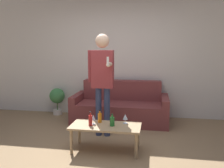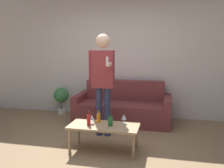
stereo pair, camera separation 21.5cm
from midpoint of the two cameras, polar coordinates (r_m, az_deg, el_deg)
The scene contains 11 objects.
ground_plane at distance 3.77m, azimuth -5.65°, elevation -16.12°, with size 16.00×16.00×0.00m, color #997A56.
wall_back at distance 5.61m, azimuth 0.21°, elevation 6.40°, with size 8.00×0.06×2.70m.
couch at distance 5.26m, azimuth 0.79°, elevation -5.37°, with size 1.96×0.87×0.84m.
coffee_table at distance 3.82m, azimuth -3.11°, elevation -10.07°, with size 1.05×0.50×0.40m.
bottle_orange at distance 3.92m, azimuth -4.47°, elevation -7.66°, with size 0.06×0.06×0.20m.
bottle_green at distance 3.78m, azimuth -6.61°, elevation -8.22°, with size 0.06×0.06×0.22m.
bottle_dark at distance 3.75m, azimuth -1.62°, elevation -8.50°, with size 0.07×0.07×0.18m.
wine_glass_near at distance 3.84m, azimuth -5.90°, elevation -7.70°, with size 0.07×0.07×0.15m.
wine_glass_far at distance 3.86m, azimuth 1.43°, elevation -7.58°, with size 0.08×0.08×0.15m.
person_standing_front at distance 4.29m, azimuth -3.68°, elevation 2.05°, with size 0.44×0.44×1.78m.
potted_plant at distance 5.90m, azimuth -13.45°, elevation -3.01°, with size 0.35×0.35×0.61m.
Camera 1 is at (0.82, -3.31, 1.59)m, focal length 40.00 mm.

